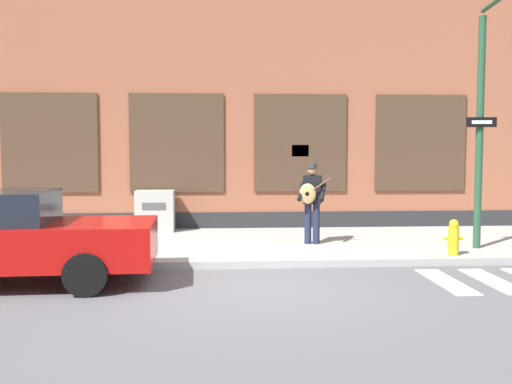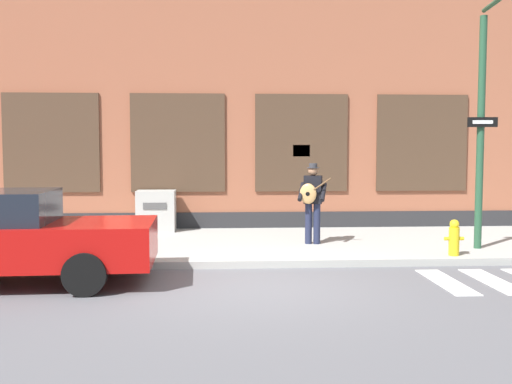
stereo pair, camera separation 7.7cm
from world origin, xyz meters
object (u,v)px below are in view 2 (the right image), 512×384
at_px(utility_box, 156,211).
at_px(busker, 312,198).
at_px(fire_hydrant, 454,238).
at_px(red_car, 7,238).
at_px(traffic_light, 502,74).

bearing_deg(utility_box, busker, -32.02).
relative_size(utility_box, fire_hydrant, 1.45).
bearing_deg(red_car, busker, 28.50).
xyz_separation_m(traffic_light, fire_hydrant, (-0.67, 0.38, -3.09)).
bearing_deg(busker, red_car, -151.50).
height_order(traffic_light, utility_box, traffic_light).
bearing_deg(red_car, utility_box, 70.37).
bearing_deg(utility_box, traffic_light, -31.63).
bearing_deg(traffic_light, busker, 148.81).
distance_m(busker, utility_box, 4.25).
relative_size(red_car, utility_box, 4.59).
bearing_deg(utility_box, fire_hydrant, -31.88).
distance_m(red_car, traffic_light, 9.13).
xyz_separation_m(busker, utility_box, (-3.58, 2.24, -0.49)).
distance_m(red_car, busker, 6.19).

